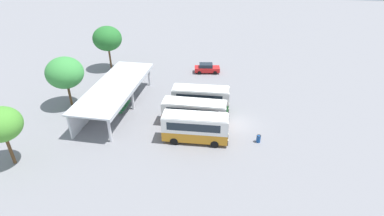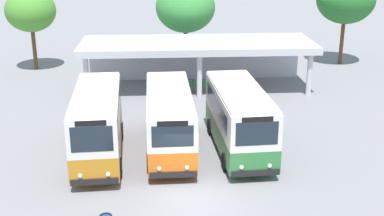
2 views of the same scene
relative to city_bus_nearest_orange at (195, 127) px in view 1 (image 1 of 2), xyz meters
The scene contains 16 objects.
ground_plane 6.59m from the city_bus_nearest_orange, 45.68° to the right, with size 180.00×180.00×0.00m, color gray.
city_bus_nearest_orange is the anchor object (origin of this frame).
city_bus_second_in_row 3.61m from the city_bus_nearest_orange, 11.17° to the left, with size 2.46×7.97×3.17m.
city_bus_middle_cream 7.09m from the city_bus_nearest_orange, ahead, with size 2.74×7.67×3.31m.
parked_car_flank 19.89m from the city_bus_nearest_orange, ahead, with size 2.43×4.49×1.62m.
terminal_canopy 13.68m from the city_bus_nearest_orange, 65.07° to the left, with size 16.42×5.56×3.40m.
waiting_chair_end_by_column 11.33m from the city_bus_nearest_orange, 70.32° to the left, with size 0.45×0.45×0.86m.
waiting_chair_second_from_end 11.51m from the city_bus_nearest_orange, 67.23° to the left, with size 0.45×0.45×0.86m.
waiting_chair_middle_seat 11.78m from the city_bus_nearest_orange, 64.35° to the left, with size 0.45×0.45×0.86m.
waiting_chair_fourth_seat 12.09m from the city_bus_nearest_orange, 61.67° to the left, with size 0.45×0.45×0.86m.
waiting_chair_fifth_seat 12.42m from the city_bus_nearest_orange, 59.10° to the left, with size 0.45×0.45×0.86m.
waiting_chair_far_end_seat 12.81m from the city_bus_nearest_orange, 56.77° to the left, with size 0.45×0.45×0.86m.
roadside_tree_behind_canopy 19.27m from the city_bus_nearest_orange, 73.92° to the left, with size 4.86×4.86×6.95m.
roadside_tree_east_of_canopy 26.16m from the city_bus_nearest_orange, 44.31° to the left, with size 4.82×4.82×7.52m.
roadside_tree_west_of_canopy 19.40m from the city_bus_nearest_orange, 111.69° to the left, with size 3.97×3.97×6.47m.
litter_bin_apron 7.35m from the city_bus_nearest_orange, 81.87° to the right, with size 0.49×0.49×0.90m.
Camera 1 is at (-32.19, 0.00, 20.61)m, focal length 28.16 mm.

